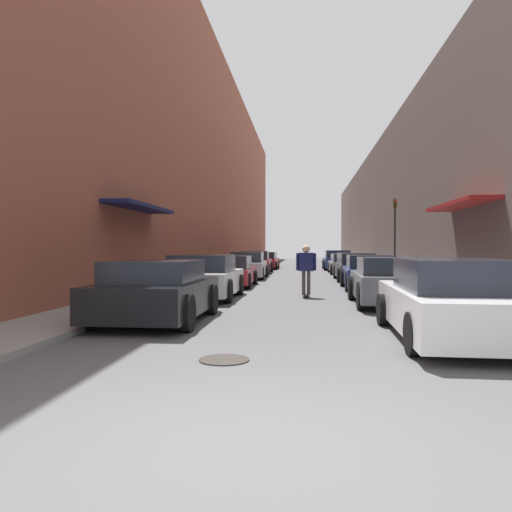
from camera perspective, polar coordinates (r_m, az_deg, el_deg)
name	(u,v)px	position (r m, az deg, el deg)	size (l,w,h in m)	color
ground	(300,272)	(31.76, 5.07, -1.87)	(152.94, 152.94, 0.00)	#515154
curb_strip_left	(242,267)	(39.01, -1.64, -1.26)	(1.80, 69.52, 0.12)	gray
curb_strip_right	(362,267)	(38.94, 12.00, -1.28)	(1.80, 69.52, 0.12)	gray
building_row_left	(205,170)	(39.93, -5.84, 9.79)	(4.90, 69.52, 15.40)	brown
building_row_right	(401,207)	(39.45, 16.23, 5.40)	(4.90, 69.52, 9.30)	#564C47
parked_car_left_0	(157,292)	(10.68, -11.27, -4.02)	(2.06, 3.95, 1.30)	black
parked_car_left_1	(204,277)	(15.33, -6.00, -2.45)	(2.08, 4.00, 1.34)	silver
parked_car_left_2	(231,272)	(20.14, -2.91, -1.81)	(1.88, 4.01, 1.23)	maroon
parked_car_left_3	(248,266)	(25.50, -0.93, -1.11)	(1.87, 4.65, 1.35)	#B7B7BC
parked_car_left_4	(255,262)	(30.90, -0.07, -0.74)	(1.98, 4.66, 1.35)	maroon
parked_car_left_5	(264,261)	(36.94, 0.96, -0.54)	(2.07, 4.76, 1.25)	maroon
parked_car_right_0	(452,301)	(9.09, 21.48, -4.82)	(2.02, 4.65, 1.37)	silver
parked_car_right_1	(389,282)	(14.01, 14.94, -2.84)	(1.94, 4.13, 1.30)	#515459
parked_car_right_2	(369,273)	(19.18, 12.81, -1.86)	(1.96, 4.00, 1.29)	navy
parked_car_right_3	(355,267)	(24.21, 11.24, -1.27)	(1.86, 4.77, 1.31)	#232326
parked_car_right_4	(345,264)	(30.45, 10.14, -0.90)	(1.91, 4.83, 1.20)	gray
parked_car_right_5	(337,260)	(36.04, 9.26, -0.49)	(2.01, 4.76, 1.38)	navy
skateboarder	(306,265)	(15.75, 5.76, -1.05)	(0.63, 0.78, 1.64)	black
manhole_cover	(224,360)	(7.05, -3.66, -11.75)	(0.70, 0.70, 0.02)	#332D28
traffic_light	(395,229)	(25.61, 15.59, 2.98)	(0.16, 0.22, 3.86)	#2D2D2D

